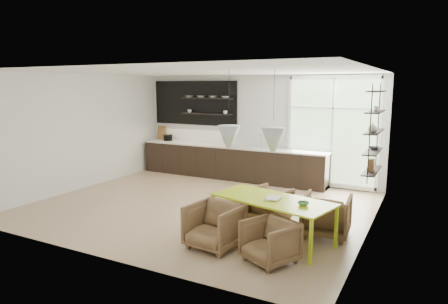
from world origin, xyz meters
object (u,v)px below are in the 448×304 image
Objects in this scene: armchair_back_left at (270,204)px; armchair_front_left at (214,226)px; armchair_back_right at (326,215)px; dining_table at (272,202)px; wire_stool at (205,216)px; armchair_front_right at (270,242)px.

armchair_back_left is 1.72m from armchair_front_left.
dining_table is at bearing 37.44° from armchair_back_right.
dining_table is 1.14m from armchair_back_left.
armchair_back_left is 1.52× the size of wire_stool.
armchair_front_left is 0.67m from wire_stool.
armchair_front_left is at bearing 94.88° from armchair_back_left.
armchair_front_left is 1.69× the size of wire_stool.
armchair_back_left is 1.02× the size of armchair_front_right.
armchair_back_right is 1.71× the size of wire_stool.
dining_table reaches higher than armchair_front_left.
armchair_front_left is at bearing 38.51° from armchair_back_right.
armchair_front_right is (0.69, -1.79, -0.01)m from armchair_back_left.
dining_table reaches higher than armchair_back_right.
armchair_back_right is 1.01× the size of armchair_front_left.
armchair_back_right is at bearing -179.75° from armchair_back_left.
armchair_front_right reaches higher than wire_stool.
armchair_front_left is at bearing -122.54° from dining_table.
wire_stool is (-1.19, -0.21, -0.38)m from dining_table.
armchair_front_right is 1.49× the size of wire_stool.
dining_table is 3.09× the size of armchair_front_right.
armchair_back_right reaches higher than armchair_back_left.
armchair_back_right is (0.76, 0.68, -0.32)m from dining_table.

